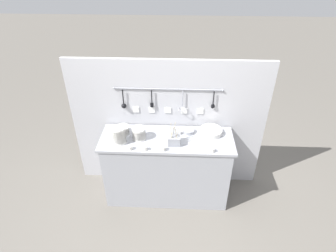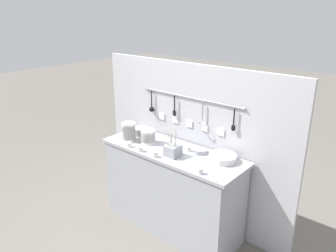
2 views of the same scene
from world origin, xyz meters
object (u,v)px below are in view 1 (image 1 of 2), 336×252
object	(u,v)px
cup_edge_far	(212,150)
cup_edge_near	(130,148)
steel_mixing_bowl	(189,131)
cup_back_right	(179,132)
bowl_stack_short_front	(123,130)
bowl_stack_tall_left	(139,133)
plate_stack	(211,131)
cutlery_caddy	(174,140)
bowl_stack_wide_centre	(119,135)
cup_back_left	(145,148)
cup_front_left	(163,149)

from	to	relation	value
cup_edge_far	cup_edge_near	size ratio (longest dim) A/B	1.00
steel_mixing_bowl	cup_back_right	distance (m)	0.12
bowl_stack_short_front	steel_mixing_bowl	xyz separation A→B (m)	(0.74, 0.05, -0.03)
bowl_stack_tall_left	plate_stack	size ratio (longest dim) A/B	0.58
steel_mixing_bowl	cup_edge_far	xyz separation A→B (m)	(0.24, -0.34, 0.00)
cutlery_caddy	bowl_stack_short_front	bearing A→B (deg)	163.85
bowl_stack_short_front	cup_back_right	size ratio (longest dim) A/B	2.95
cup_edge_near	cup_back_right	size ratio (longest dim) A/B	1.00
cup_edge_far	bowl_stack_wide_centre	bearing A→B (deg)	172.97
bowl_stack_short_front	cup_back_left	bearing A→B (deg)	-45.62
bowl_stack_wide_centre	cup_front_left	size ratio (longest dim) A/B	3.90
steel_mixing_bowl	plate_stack	bearing A→B (deg)	-2.17
cup_edge_near	bowl_stack_short_front	bearing A→B (deg)	113.61
bowl_stack_tall_left	bowl_stack_wide_centre	bearing A→B (deg)	-158.54
bowl_stack_short_front	bowl_stack_tall_left	distance (m)	0.22
bowl_stack_tall_left	cup_edge_near	distance (m)	0.22
cup_edge_near	steel_mixing_bowl	bearing A→B (deg)	28.84
plate_stack	cup_edge_near	world-z (taller)	plate_stack
steel_mixing_bowl	cup_edge_near	world-z (taller)	cup_edge_near
plate_stack	steel_mixing_bowl	bearing A→B (deg)	177.83
cup_edge_far	cup_edge_near	distance (m)	0.85
cup_back_left	cup_front_left	bearing A→B (deg)	0.00
bowl_stack_short_front	steel_mixing_bowl	size ratio (longest dim) A/B	1.12
steel_mixing_bowl	cup_back_right	world-z (taller)	cup_back_right
bowl_stack_wide_centre	steel_mixing_bowl	xyz separation A→B (m)	(0.74, 0.22, -0.07)
steel_mixing_bowl	bowl_stack_short_front	bearing A→B (deg)	-176.35
cup_back_left	bowl_stack_wide_centre	bearing A→B (deg)	157.15
cup_front_left	plate_stack	bearing A→B (deg)	32.61
bowl_stack_short_front	cup_edge_near	size ratio (longest dim) A/B	2.95
cup_back_left	bowl_stack_tall_left	bearing A→B (deg)	114.11
plate_stack	cutlery_caddy	world-z (taller)	cutlery_caddy
cup_front_left	steel_mixing_bowl	bearing A→B (deg)	51.72
cup_edge_far	bowl_stack_short_front	bearing A→B (deg)	163.42
bowl_stack_tall_left	cup_back_left	xyz separation A→B (m)	(0.09, -0.20, -0.04)
bowl_stack_tall_left	cup_edge_near	world-z (taller)	bowl_stack_tall_left
steel_mixing_bowl	cup_back_left	size ratio (longest dim) A/B	2.63
plate_stack	steel_mixing_bowl	world-z (taller)	plate_stack
cup_back_right	bowl_stack_wide_centre	bearing A→B (deg)	-164.18
cup_edge_near	cup_back_right	xyz separation A→B (m)	(0.51, 0.30, 0.00)
steel_mixing_bowl	cup_edge_near	size ratio (longest dim) A/B	2.63
steel_mixing_bowl	cup_back_left	world-z (taller)	cup_back_left
bowl_stack_tall_left	cup_back_right	world-z (taller)	bowl_stack_tall_left
cup_edge_far	cup_edge_near	world-z (taller)	same
steel_mixing_bowl	cutlery_caddy	world-z (taller)	cutlery_caddy
bowl_stack_tall_left	cup_edge_near	size ratio (longest dim) A/B	2.98
plate_stack	bowl_stack_wide_centre	bearing A→B (deg)	-168.12
plate_stack	cup_back_left	xyz separation A→B (m)	(-0.71, -0.33, -0.00)
cutlery_caddy	cup_back_right	size ratio (longest dim) A/B	5.26
steel_mixing_bowl	cup_edge_near	xyz separation A→B (m)	(-0.62, -0.34, 0.00)
plate_stack	cup_front_left	world-z (taller)	plate_stack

